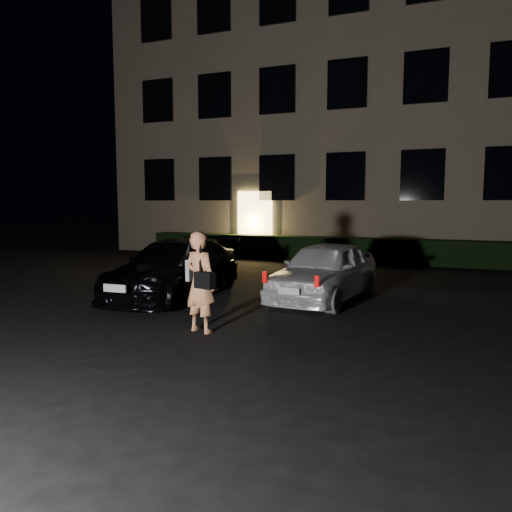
% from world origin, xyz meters
% --- Properties ---
extents(ground, '(80.00, 80.00, 0.00)m').
position_xyz_m(ground, '(0.00, 0.00, 0.00)').
color(ground, black).
rests_on(ground, ground).
extents(building, '(20.00, 8.11, 12.00)m').
position_xyz_m(building, '(-0.00, 14.99, 6.00)').
color(building, '#776B55').
rests_on(building, ground).
extents(hedge, '(15.00, 0.70, 0.85)m').
position_xyz_m(hedge, '(0.00, 10.50, 0.42)').
color(hedge, black).
rests_on(hedge, ground).
extents(sedan, '(2.06, 4.49, 1.26)m').
position_xyz_m(sedan, '(-1.96, 2.62, 0.63)').
color(sedan, black).
rests_on(sedan, ground).
extents(hatch, '(1.88, 3.85, 1.26)m').
position_xyz_m(hatch, '(1.23, 3.49, 0.63)').
color(hatch, white).
rests_on(hatch, ground).
extents(man, '(0.69, 0.54, 1.64)m').
position_xyz_m(man, '(0.06, 0.12, 0.82)').
color(man, '#FFA168').
rests_on(man, ground).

